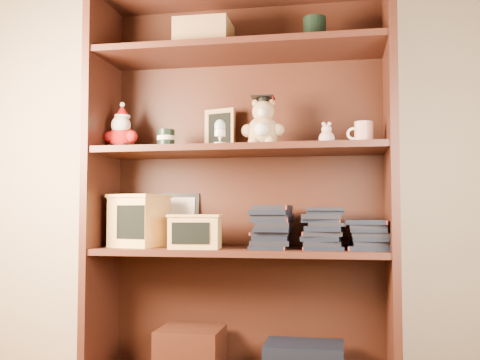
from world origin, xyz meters
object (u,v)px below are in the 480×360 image
object	(u,v)px
grad_teddy_bear	(263,127)
treats_box	(139,220)
teacher_mug	(363,133)
bookcase	(242,191)

from	to	relation	value
grad_teddy_bear	treats_box	xyz separation A→B (m)	(-0.51, 0.01, -0.37)
grad_teddy_bear	teacher_mug	distance (m)	0.39
teacher_mug	treats_box	distance (m)	0.96
grad_teddy_bear	treats_box	world-z (taller)	grad_teddy_bear
bookcase	teacher_mug	distance (m)	0.53
grad_teddy_bear	bookcase	bearing A→B (deg)	149.60
bookcase	grad_teddy_bear	xyz separation A→B (m)	(0.10, -0.06, 0.25)
bookcase	grad_teddy_bear	bearing A→B (deg)	-30.40
bookcase	teacher_mug	world-z (taller)	bookcase
bookcase	treats_box	size ratio (longest dim) A/B	6.71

